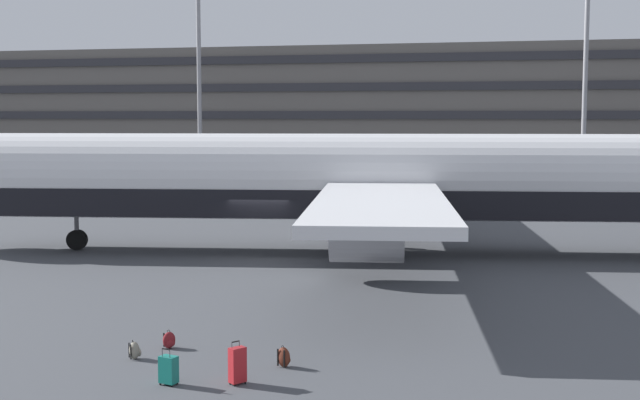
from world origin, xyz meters
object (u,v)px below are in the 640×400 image
Objects in this scene: suitcase_large at (169,369)px; backpack_laid_flat at (284,357)px; airliner at (368,181)px; backpack_red at (135,351)px; suitcase_scuffed at (237,365)px; backpack_upright at (169,340)px.

suitcase_large reaches higher than backpack_laid_flat.
backpack_red is at bearing -99.18° from airliner.
backpack_laid_flat is (0.97, -17.24, -2.93)m from airliner.
suitcase_large is (-1.49, -0.39, -0.09)m from suitcase_scuffed.
backpack_laid_flat reaches higher than backpack_red.
backpack_laid_flat is at bearing -15.40° from backpack_upright.
suitcase_large is at bearing -67.18° from backpack_upright.
suitcase_scuffed is at bearing -89.07° from airliner.
airliner is at bearing 80.82° from backpack_red.
airliner is 18.94m from suitcase_scuffed.
suitcase_scuffed is at bearing -113.75° from backpack_laid_flat.
suitcase_scuffed reaches higher than backpack_red.
suitcase_large is 1.58× the size of backpack_laid_flat.
airliner is at bearing 90.93° from suitcase_scuffed.
suitcase_large reaches higher than backpack_upright.
backpack_laid_flat is at bearing 41.37° from suitcase_large.
backpack_upright is at bearing 164.60° from backpack_laid_flat.
backpack_upright is (-1.18, 2.82, -0.15)m from suitcase_large.
suitcase_large is 2.87m from backpack_laid_flat.
suitcase_large is 2.37m from backpack_red.
airliner is at bearing 93.21° from backpack_laid_flat.
backpack_upright is at bearing 68.17° from backpack_red.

